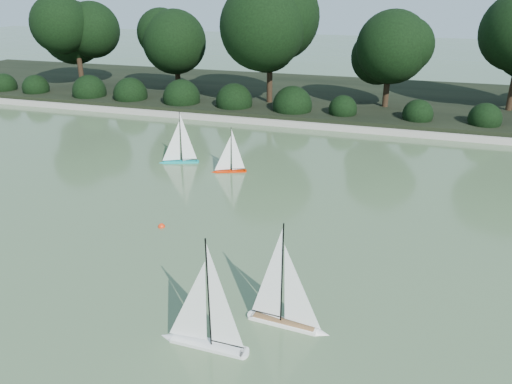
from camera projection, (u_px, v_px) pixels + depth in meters
ground at (263, 285)px, 7.56m from camera, size 80.00×80.00×0.00m
pond_coping at (346, 128)px, 15.45m from camera, size 40.00×0.35×0.18m
far_bank at (360, 99)px, 18.95m from camera, size 40.00×8.00×0.30m
tree_line at (399, 36)px, 16.27m from camera, size 26.31×3.93×4.39m
shrub_hedge at (350, 110)px, 16.10m from camera, size 29.10×1.10×1.10m
sailboat_white_a at (200, 328)px, 6.21m from camera, size 1.22×0.23×1.66m
sailboat_white_b at (290, 311)px, 6.57m from camera, size 1.16×0.27×1.58m
sailboat_orange at (228, 165)px, 12.02m from camera, size 0.85×0.43×1.19m
sailboat_teal at (177, 154)px, 12.63m from camera, size 1.02×0.50×1.42m
race_buoy at (162, 227)px, 9.36m from camera, size 0.13×0.13×0.13m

